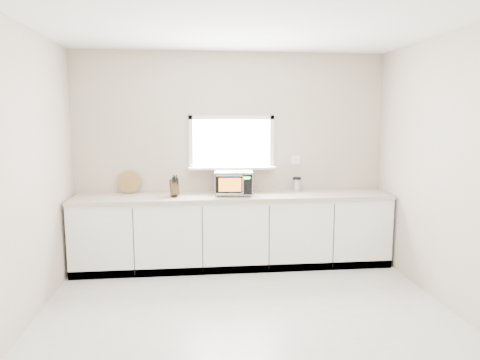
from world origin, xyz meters
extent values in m
plane|color=beige|center=(0.00, 0.00, 0.00)|extent=(4.00, 4.00, 0.00)
cube|color=#C2AE9A|center=(0.00, 2.00, 1.35)|extent=(4.00, 0.02, 2.70)
cube|color=white|center=(0.00, 1.99, 1.55)|extent=(1.00, 0.02, 0.60)
cube|color=white|center=(0.00, 1.92, 1.23)|extent=(1.12, 0.16, 0.03)
cube|color=white|center=(0.00, 1.97, 1.88)|extent=(1.10, 0.04, 0.05)
cube|color=white|center=(0.00, 1.97, 1.23)|extent=(1.10, 0.04, 0.05)
cube|color=white|center=(-0.53, 1.97, 1.55)|extent=(0.05, 0.04, 0.70)
cube|color=white|center=(0.53, 1.97, 1.55)|extent=(0.05, 0.04, 0.70)
cube|color=white|center=(0.85, 1.99, 1.32)|extent=(0.12, 0.01, 0.12)
cube|color=white|center=(0.00, 1.70, 0.44)|extent=(3.92, 0.60, 0.88)
cube|color=beige|center=(0.00, 1.69, 0.90)|extent=(3.92, 0.64, 0.04)
cylinder|color=black|center=(-0.20, 1.60, 0.93)|extent=(0.02, 0.02, 0.01)
cylinder|color=black|center=(-0.18, 1.87, 0.93)|extent=(0.02, 0.02, 0.01)
cylinder|color=black|center=(0.18, 1.56, 0.93)|extent=(0.02, 0.02, 0.01)
cylinder|color=black|center=(0.20, 1.84, 0.93)|extent=(0.02, 0.02, 0.01)
cube|color=#B2B5BA|center=(0.00, 1.72, 1.07)|extent=(0.49, 0.39, 0.28)
cube|color=black|center=(-0.01, 1.54, 1.07)|extent=(0.44, 0.05, 0.24)
cube|color=orange|center=(-0.06, 1.54, 1.07)|extent=(0.27, 0.03, 0.17)
cylinder|color=silver|center=(0.09, 1.50, 1.07)|extent=(0.02, 0.02, 0.21)
cube|color=black|center=(0.14, 1.52, 1.07)|extent=(0.11, 0.02, 0.24)
cube|color=#19FF33|center=(0.14, 1.52, 1.15)|extent=(0.08, 0.01, 0.03)
cube|color=silver|center=(0.00, 1.72, 1.21)|extent=(0.49, 0.39, 0.01)
cube|color=#4F381C|center=(-0.73, 1.65, 1.03)|extent=(0.13, 0.20, 0.22)
cube|color=black|center=(-0.74, 1.61, 1.12)|extent=(0.02, 0.04, 0.08)
cube|color=black|center=(-0.72, 1.61, 1.13)|extent=(0.02, 0.04, 0.08)
cube|color=black|center=(-0.69, 1.62, 1.11)|extent=(0.02, 0.04, 0.08)
cube|color=black|center=(-0.73, 1.61, 1.15)|extent=(0.02, 0.04, 0.08)
cube|color=black|center=(-0.70, 1.62, 1.15)|extent=(0.02, 0.04, 0.08)
cylinder|color=olive|center=(-1.30, 1.94, 1.06)|extent=(0.29, 0.07, 0.29)
cylinder|color=#B2B5BA|center=(0.85, 1.89, 1.00)|extent=(0.12, 0.12, 0.15)
cylinder|color=black|center=(0.85, 1.89, 1.09)|extent=(0.11, 0.11, 0.04)
camera|label=1|loc=(-0.48, -3.52, 1.86)|focal=32.00mm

